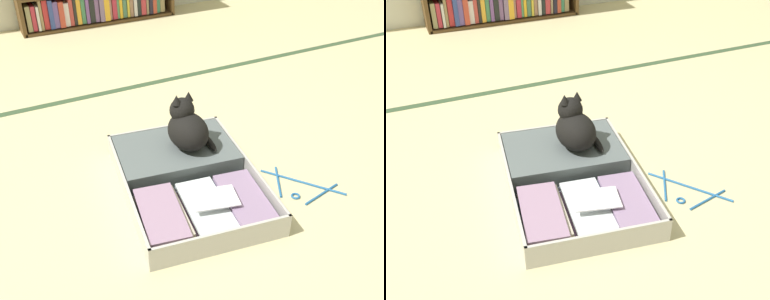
# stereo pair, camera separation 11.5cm
# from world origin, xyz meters

# --- Properties ---
(ground_plane) EXTENTS (10.00, 10.00, 0.00)m
(ground_plane) POSITION_xyz_m (0.00, 0.00, 0.00)
(ground_plane) COLOR #CCBF8B
(tatami_border) EXTENTS (4.80, 0.05, 0.00)m
(tatami_border) POSITION_xyz_m (0.00, 0.99, 0.00)
(tatami_border) COLOR #354D2F
(tatami_border) RESTS_ON ground_plane
(open_suitcase) EXTENTS (0.67, 0.87, 0.11)m
(open_suitcase) POSITION_xyz_m (0.02, -0.05, 0.05)
(open_suitcase) COLOR #BAB6AE
(open_suitcase) RESTS_ON ground_plane
(black_cat) EXTENTS (0.22, 0.24, 0.26)m
(black_cat) POSITION_xyz_m (0.09, 0.09, 0.21)
(black_cat) COLOR black
(black_cat) RESTS_ON open_suitcase
(clothes_hanger) EXTENTS (0.28, 0.32, 0.01)m
(clothes_hanger) POSITION_xyz_m (0.47, -0.30, 0.00)
(clothes_hanger) COLOR #225E99
(clothes_hanger) RESTS_ON ground_plane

